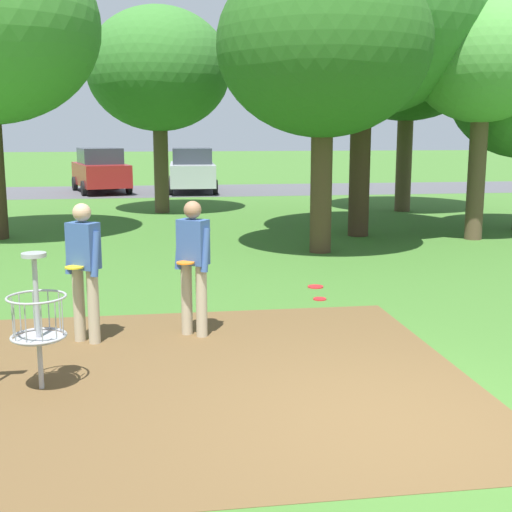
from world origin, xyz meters
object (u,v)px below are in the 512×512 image
object	(u,v)px
disc_golf_basket	(31,316)
tree_far_center	(364,15)
player_throwing	(84,265)
tree_near_left	(483,64)
tree_near_right	(324,46)
parked_car_center_left	(192,170)
frisbee_near_basket	(316,287)
tree_mid_right	(408,46)
frisbee_mid_grass	(320,299)
parked_car_leftmost	(100,170)
player_foreground_watching	(193,260)
tree_mid_center	(159,70)

from	to	relation	value
disc_golf_basket	tree_far_center	size ratio (longest dim) A/B	0.18
disc_golf_basket	player_throwing	world-z (taller)	player_throwing
tree_near_left	tree_far_center	bearing A→B (deg)	159.95
tree_near_right	parked_car_center_left	bearing A→B (deg)	97.38
tree_near_right	tree_far_center	world-z (taller)	tree_far_center
frisbee_near_basket	tree_mid_right	xyz separation A→B (m)	(5.26, 10.15, 5.10)
frisbee_mid_grass	parked_car_leftmost	xyz separation A→B (m)	(-4.73, 19.22, 0.91)
player_throwing	tree_near_left	world-z (taller)	tree_near_left
frisbee_near_basket	parked_car_center_left	xyz separation A→B (m)	(-1.05, 18.00, 0.91)
player_foreground_watching	tree_near_left	distance (m)	10.25
player_foreground_watching	parked_car_leftmost	xyz separation A→B (m)	(-2.72, 20.79, -0.05)
frisbee_near_basket	frisbee_mid_grass	bearing A→B (deg)	-98.87
player_foreground_watching	tree_near_left	bearing A→B (deg)	43.96
player_throwing	parked_car_leftmost	distance (m)	20.92
player_throwing	frisbee_near_basket	size ratio (longest dim) A/B	6.61
frisbee_mid_grass	tree_mid_right	distance (m)	13.24
frisbee_mid_grass	tree_mid_center	size ratio (longest dim) A/B	0.03
tree_mid_right	tree_mid_center	bearing A→B (deg)	174.77
tree_mid_center	parked_car_center_left	size ratio (longest dim) A/B	1.47
player_foreground_watching	player_throwing	world-z (taller)	same
tree_mid_center	tree_mid_right	bearing A→B (deg)	-5.23
player_throwing	parked_car_center_left	xyz separation A→B (m)	(2.40, 20.47, -0.05)
tree_mid_right	frisbee_near_basket	bearing A→B (deg)	-117.42
disc_golf_basket	parked_car_leftmost	xyz separation A→B (m)	(-1.03, 22.36, 0.17)
tree_far_center	parked_car_center_left	distance (m)	13.80
disc_golf_basket	frisbee_near_basket	world-z (taller)	disc_golf_basket
frisbee_mid_grass	tree_mid_center	distance (m)	12.66
tree_near_right	tree_mid_center	distance (m)	8.30
tree_far_center	parked_car_center_left	world-z (taller)	tree_far_center
tree_near_right	disc_golf_basket	bearing A→B (deg)	-123.13
disc_golf_basket	player_foreground_watching	distance (m)	2.32
player_throwing	tree_near_left	size ratio (longest dim) A/B	0.31
player_throwing	parked_car_center_left	bearing A→B (deg)	83.31
frisbee_mid_grass	parked_car_center_left	world-z (taller)	parked_car_center_left
parked_car_center_left	tree_far_center	bearing A→B (deg)	-75.02
tree_near_right	tree_far_center	distance (m)	2.76
tree_mid_right	disc_golf_basket	bearing A→B (deg)	-122.79
player_throwing	frisbee_mid_grass	size ratio (longest dim) A/B	8.48
tree_mid_center	tree_far_center	bearing A→B (deg)	-49.36
tree_far_center	parked_car_center_left	size ratio (longest dim) A/B	1.78
disc_golf_basket	parked_car_center_left	size ratio (longest dim) A/B	0.33
tree_near_right	frisbee_near_basket	bearing A→B (deg)	-104.99
tree_far_center	tree_mid_right	bearing A→B (deg)	58.69
frisbee_mid_grass	player_throwing	bearing A→B (deg)	-153.60
tree_far_center	player_foreground_watching	bearing A→B (deg)	-120.10
player_foreground_watching	tree_mid_center	size ratio (longest dim) A/B	0.27
tree_far_center	frisbee_mid_grass	bearing A→B (deg)	-111.83
tree_far_center	frisbee_near_basket	bearing A→B (deg)	-113.66
player_throwing	frisbee_mid_grass	bearing A→B (deg)	26.40
tree_mid_center	tree_near_left	bearing A→B (deg)	-41.48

